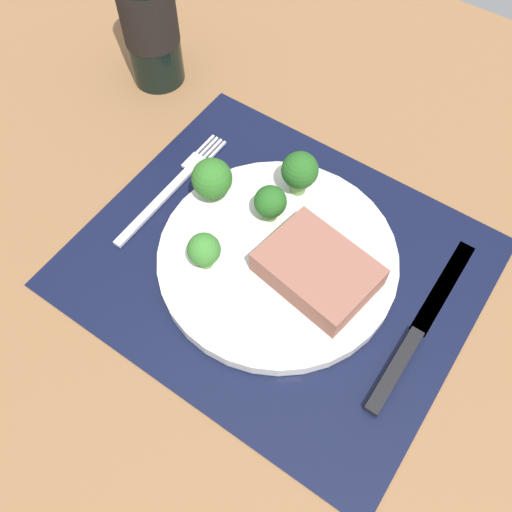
{
  "coord_description": "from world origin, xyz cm",
  "views": [
    {
      "loc": [
        15.68,
        -26.81,
        52.95
      ],
      "look_at": [
        -1.81,
        -1.51,
        1.9
      ],
      "focal_mm": 39.11,
      "sensor_mm": 36.0,
      "label": 1
    }
  ],
  "objects_px": {
    "knife": "(415,336)",
    "wine_bottle": "(146,2)",
    "steak": "(319,267)",
    "fork": "(173,187)",
    "plate": "(278,258)"
  },
  "relations": [
    {
      "from": "steak",
      "to": "knife",
      "type": "distance_m",
      "value": 0.12
    },
    {
      "from": "plate",
      "to": "knife",
      "type": "relative_size",
      "value": 1.13
    },
    {
      "from": "knife",
      "to": "wine_bottle",
      "type": "distance_m",
      "value": 0.5
    },
    {
      "from": "steak",
      "to": "wine_bottle",
      "type": "xyz_separation_m",
      "value": [
        -0.35,
        0.15,
        0.08
      ]
    },
    {
      "from": "steak",
      "to": "knife",
      "type": "xyz_separation_m",
      "value": [
        0.11,
        0.0,
        -0.03
      ]
    },
    {
      "from": "steak",
      "to": "fork",
      "type": "relative_size",
      "value": 0.6
    },
    {
      "from": "knife",
      "to": "wine_bottle",
      "type": "bearing_deg",
      "value": 158.74
    },
    {
      "from": "fork",
      "to": "knife",
      "type": "height_order",
      "value": "knife"
    },
    {
      "from": "steak",
      "to": "knife",
      "type": "bearing_deg",
      "value": 0.87
    },
    {
      "from": "fork",
      "to": "knife",
      "type": "bearing_deg",
      "value": -2.18
    },
    {
      "from": "fork",
      "to": "wine_bottle",
      "type": "relative_size",
      "value": 0.62
    },
    {
      "from": "steak",
      "to": "fork",
      "type": "height_order",
      "value": "steak"
    },
    {
      "from": "plate",
      "to": "steak",
      "type": "relative_size",
      "value": 2.26
    },
    {
      "from": "fork",
      "to": "wine_bottle",
      "type": "distance_m",
      "value": 0.23
    },
    {
      "from": "steak",
      "to": "wine_bottle",
      "type": "bearing_deg",
      "value": 156.23
    }
  ]
}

